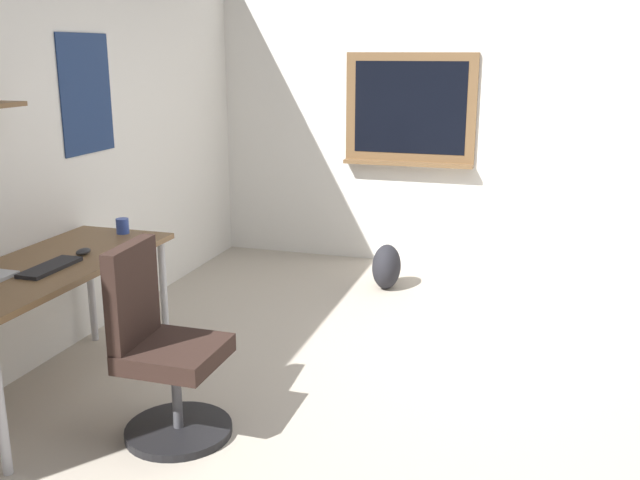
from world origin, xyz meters
TOP-DOWN VIEW (x-y plane):
  - ground_plane at (0.00, 0.00)m, footprint 5.20×5.20m
  - wall_back at (-0.00, 2.45)m, footprint 5.00×0.30m
  - wall_right at (2.45, 0.03)m, footprint 0.22×5.00m
  - desk at (-0.66, 2.05)m, footprint 1.54×0.64m
  - office_chair at (-0.85, 1.29)m, footprint 0.52×0.52m
  - keyboard at (-0.74, 1.97)m, footprint 0.37×0.13m
  - computer_mouse at (-0.46, 1.97)m, footprint 0.10×0.06m
  - coffee_mug at (0.01, 2.02)m, footprint 0.08×0.08m
  - backpack at (1.64, 0.73)m, footprint 0.32×0.22m

SIDE VIEW (x-z plane):
  - ground_plane at x=0.00m, z-range 0.00..0.00m
  - backpack at x=1.64m, z-range 0.00..0.35m
  - office_chair at x=-0.85m, z-range -0.07..0.88m
  - desk at x=-0.66m, z-range 0.30..1.05m
  - keyboard at x=-0.74m, z-range 0.74..0.76m
  - computer_mouse at x=-0.46m, z-range 0.74..0.78m
  - coffee_mug at x=0.01m, z-range 0.74..0.84m
  - wall_right at x=2.45m, z-range 0.00..2.60m
  - wall_back at x=0.00m, z-range 0.00..2.60m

